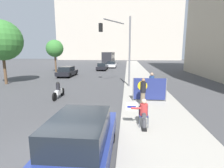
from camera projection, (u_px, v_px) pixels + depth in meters
ground_plane at (57, 158)px, 5.60m from camera, size 160.00×160.00×0.00m
sidewalk_curb at (141, 81)px, 19.95m from camera, size 3.65×90.00×0.14m
building_backdrop_far at (118, 28)px, 76.41m from camera, size 52.00×12.00×27.20m
seated_protester at (143, 112)px, 7.51m from camera, size 0.97×0.77×1.23m
jogger_on_sidewalk at (143, 92)px, 10.51m from camera, size 0.34×0.34×1.67m
pedestrian_behind at (151, 85)px, 12.19m from camera, size 0.34×0.34×1.81m
protest_banner at (149, 89)px, 11.44m from camera, size 2.19×0.06×1.53m
traffic_light_pole at (119, 40)px, 16.53m from camera, size 3.20×2.98×6.35m
parked_car_curbside at (80, 141)px, 5.12m from camera, size 1.80×4.52×1.54m
car_on_road_nearest at (67, 71)px, 24.10m from camera, size 1.82×4.35×1.39m
car_on_road_midblock at (102, 66)px, 32.64m from camera, size 1.73×4.79×1.38m
car_on_road_distant at (112, 64)px, 37.59m from camera, size 1.89×4.22×1.43m
city_bus_on_road at (109, 57)px, 50.62m from camera, size 2.55×11.77×3.30m
motorcycle_on_road at (58, 91)px, 12.73m from camera, size 0.28×2.09×1.24m
street_tree_near_curb at (2, 40)px, 17.73m from camera, size 4.08×4.08×6.55m
street_tree_midblock at (55, 49)px, 28.94m from camera, size 2.83×2.83×5.34m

